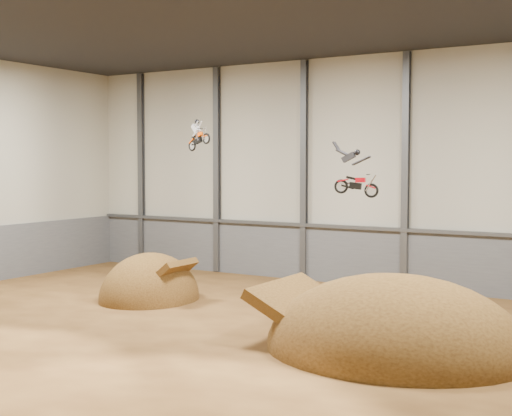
{
  "coord_description": "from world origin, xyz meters",
  "views": [
    {
      "loc": [
        17.32,
        -25.48,
        7.48
      ],
      "look_at": [
        -0.4,
        4.0,
        5.3
      ],
      "focal_mm": 50.0,
      "sensor_mm": 36.0,
      "label": 1
    }
  ],
  "objects_px": {
    "landing_ramp": "(395,351)",
    "fmx_rider_a": "(200,132)",
    "fmx_rider_b": "(356,170)",
    "takeoff_ramp": "(150,300)"
  },
  "relations": [
    {
      "from": "takeoff_ramp",
      "to": "fmx_rider_b",
      "type": "distance_m",
      "value": 14.36
    },
    {
      "from": "fmx_rider_a",
      "to": "fmx_rider_b",
      "type": "bearing_deg",
      "value": 0.31
    },
    {
      "from": "takeoff_ramp",
      "to": "landing_ramp",
      "type": "bearing_deg",
      "value": -11.97
    },
    {
      "from": "landing_ramp",
      "to": "fmx_rider_b",
      "type": "distance_m",
      "value": 8.09
    },
    {
      "from": "landing_ramp",
      "to": "takeoff_ramp",
      "type": "bearing_deg",
      "value": 168.03
    },
    {
      "from": "fmx_rider_a",
      "to": "fmx_rider_b",
      "type": "xyz_separation_m",
      "value": [
        10.44,
        -2.83,
        -2.01
      ]
    },
    {
      "from": "fmx_rider_a",
      "to": "fmx_rider_b",
      "type": "relative_size",
      "value": 0.71
    },
    {
      "from": "landing_ramp",
      "to": "fmx_rider_a",
      "type": "bearing_deg",
      "value": 158.23
    },
    {
      "from": "landing_ramp",
      "to": "fmx_rider_a",
      "type": "relative_size",
      "value": 5.61
    },
    {
      "from": "takeoff_ramp",
      "to": "fmx_rider_a",
      "type": "distance_m",
      "value": 9.63
    }
  ]
}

